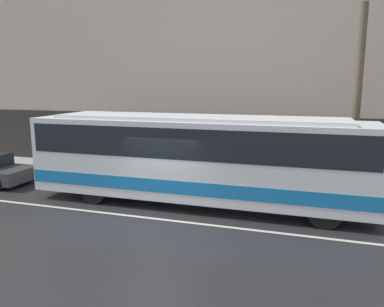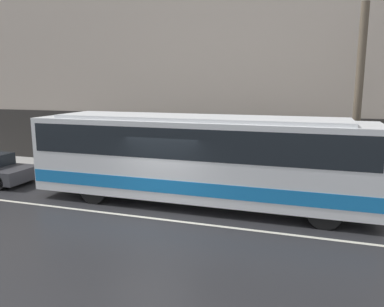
{
  "view_description": "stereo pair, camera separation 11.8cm",
  "coord_description": "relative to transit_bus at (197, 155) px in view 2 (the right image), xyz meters",
  "views": [
    {
      "loc": [
        4.53,
        -10.41,
        4.21
      ],
      "look_at": [
        0.64,
        1.88,
        1.81
      ],
      "focal_mm": 35.0,
      "sensor_mm": 36.0,
      "label": 1
    },
    {
      "loc": [
        4.65,
        -10.37,
        4.21
      ],
      "look_at": [
        0.64,
        1.88,
        1.81
      ],
      "focal_mm": 35.0,
      "sensor_mm": 36.0,
      "label": 2
    }
  ],
  "objects": [
    {
      "name": "ground_plane",
      "position": [
        -0.8,
        -1.88,
        -1.76
      ],
      "size": [
        60.0,
        60.0,
        0.0
      ],
      "primitive_type": "plane",
      "color": "#262628"
    },
    {
      "name": "sidewalk",
      "position": [
        -0.8,
        3.43,
        -1.7
      ],
      "size": [
        60.0,
        2.62,
        0.12
      ],
      "color": "#A09E99",
      "rests_on": "ground_plane"
    },
    {
      "name": "building_facade",
      "position": [
        -0.8,
        4.88,
        4.46
      ],
      "size": [
        60.0,
        0.35,
        12.86
      ],
      "color": "#B7A899",
      "rests_on": "ground_plane"
    },
    {
      "name": "lane_stripe",
      "position": [
        -0.8,
        -1.88,
        -1.76
      ],
      "size": [
        54.0,
        0.14,
        0.01
      ],
      "color": "beige",
      "rests_on": "ground_plane"
    },
    {
      "name": "transit_bus",
      "position": [
        0.0,
        0.0,
        0.0
      ],
      "size": [
        11.8,
        2.52,
        3.13
      ],
      "color": "white",
      "rests_on": "ground_plane"
    },
    {
      "name": "utility_pole_near",
      "position": [
        5.31,
        2.6,
        1.81
      ],
      "size": [
        0.28,
        0.28,
        6.91
      ],
      "color": "brown",
      "rests_on": "sidewalk"
    },
    {
      "name": "pedestrian_waiting",
      "position": [
        1.72,
        3.06,
        -0.94
      ],
      "size": [
        0.36,
        0.36,
        1.52
      ],
      "color": "maroon",
      "rests_on": "sidewalk"
    }
  ]
}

